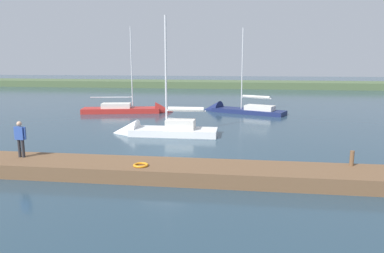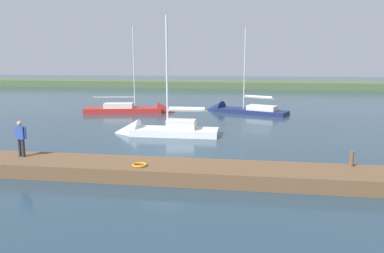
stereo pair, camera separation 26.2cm
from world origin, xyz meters
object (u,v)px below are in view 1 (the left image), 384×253
object	(u,v)px
mooring_post_far	(352,158)
sailboat_inner_slip	(236,111)
life_ring_buoy	(141,165)
person_on_dock	(20,137)
sailboat_mid_channel	(156,132)
sailboat_behind_pier	(135,111)

from	to	relation	value
mooring_post_far	sailboat_inner_slip	xyz separation A→B (m)	(5.34, -20.30, -0.88)
mooring_post_far	life_ring_buoy	distance (m)	9.20
sailboat_inner_slip	person_on_dock	size ratio (longest dim) A/B	5.36
sailboat_mid_channel	sailboat_inner_slip	bearing A→B (deg)	-114.39
sailboat_inner_slip	sailboat_mid_channel	world-z (taller)	sailboat_inner_slip
sailboat_mid_channel	person_on_dock	xyz separation A→B (m)	(4.41, 8.94, 1.47)
mooring_post_far	sailboat_behind_pier	bearing A→B (deg)	-50.67
life_ring_buoy	sailboat_inner_slip	xyz separation A→B (m)	(-3.75, -21.61, -0.60)
sailboat_inner_slip	person_on_dock	bearing A→B (deg)	88.18
sailboat_inner_slip	person_on_dock	xyz separation A→B (m)	(9.75, 20.92, 1.55)
life_ring_buoy	sailboat_behind_pier	world-z (taller)	sailboat_behind_pier
sailboat_mid_channel	sailboat_behind_pier	world-z (taller)	sailboat_behind_pier
sailboat_inner_slip	sailboat_behind_pier	xyz separation A→B (m)	(10.02, 1.55, 0.03)
mooring_post_far	person_on_dock	bearing A→B (deg)	2.35
mooring_post_far	sailboat_inner_slip	distance (m)	21.01
sailboat_behind_pier	person_on_dock	world-z (taller)	sailboat_behind_pier
sailboat_mid_channel	sailboat_behind_pier	bearing A→B (deg)	-66.19
life_ring_buoy	sailboat_inner_slip	bearing A→B (deg)	-99.86
sailboat_inner_slip	sailboat_mid_channel	bearing A→B (deg)	89.14
person_on_dock	sailboat_inner_slip	bearing A→B (deg)	162.65
mooring_post_far	sailboat_mid_channel	xyz separation A→B (m)	(10.68, -8.32, -0.80)
person_on_dock	sailboat_mid_channel	bearing A→B (deg)	161.39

